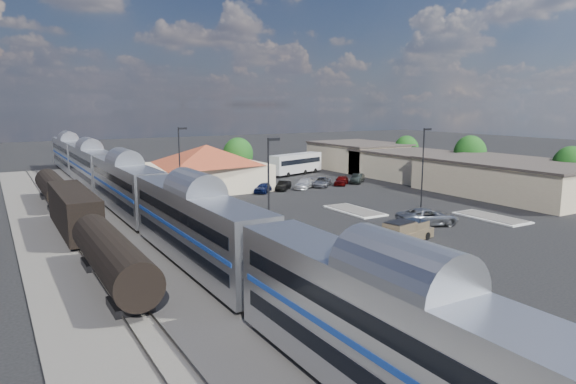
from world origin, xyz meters
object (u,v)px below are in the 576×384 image
station_depot (206,167)px  pickup_truck (408,231)px  coach_bus (296,163)px  suv (428,217)px

station_depot → pickup_truck: station_depot is taller
pickup_truck → coach_bus: (13.84, 41.24, 1.15)m
suv → coach_bus: size_ratio=0.54×
suv → coach_bus: bearing=6.1°
station_depot → pickup_truck: size_ratio=3.36×
pickup_truck → suv: size_ratio=0.91×
station_depot → suv: size_ratio=3.06×
suv → coach_bus: coach_bus is taller
pickup_truck → suv: (5.82, 3.40, -0.02)m
pickup_truck → coach_bus: bearing=-29.8°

